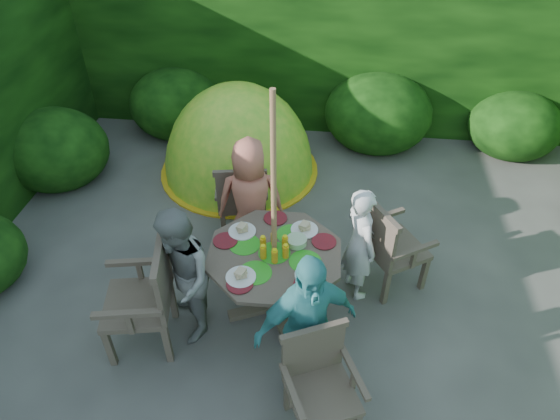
# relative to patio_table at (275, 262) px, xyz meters

# --- Properties ---
(ground) EXTENTS (60.00, 60.00, 0.00)m
(ground) POSITION_rel_patio_table_xyz_m (0.40, -0.20, -0.59)
(ground) COLOR #484540
(ground) RESTS_ON ground
(hedge_enclosure) EXTENTS (9.00, 9.00, 2.50)m
(hedge_enclosure) POSITION_rel_patio_table_xyz_m (0.40, 1.13, 0.66)
(hedge_enclosure) COLOR black
(hedge_enclosure) RESTS_ON ground
(patio_table) EXTENTS (1.60, 1.60, 0.85)m
(patio_table) POSITION_rel_patio_table_xyz_m (0.00, 0.00, 0.00)
(patio_table) COLOR #45382D
(patio_table) RESTS_ON ground
(parasol_pole) EXTENTS (0.06, 0.06, 2.20)m
(parasol_pole) POSITION_rel_patio_table_xyz_m (-0.00, -0.00, 0.51)
(parasol_pole) COLOR #93633B
(parasol_pole) RESTS_ON ground
(garden_chair_right) EXTENTS (0.71, 0.74, 0.93)m
(garden_chair_right) POSITION_rel_patio_table_xyz_m (1.00, 0.44, -0.09)
(garden_chair_right) COLOR #45382D
(garden_chair_right) RESTS_ON ground
(garden_chair_left) EXTENTS (0.64, 0.70, 1.01)m
(garden_chair_left) POSITION_rel_patio_table_xyz_m (-0.99, -0.47, -0.05)
(garden_chair_left) COLOR #45382D
(garden_chair_left) RESTS_ON ground
(garden_chair_back) EXTENTS (0.61, 0.56, 0.89)m
(garden_chair_back) POSITION_rel_patio_table_xyz_m (-0.47, 1.00, -0.12)
(garden_chair_back) COLOR #45382D
(garden_chair_back) RESTS_ON ground
(garden_chair_front) EXTENTS (0.65, 0.62, 0.85)m
(garden_chair_front) POSITION_rel_patio_table_xyz_m (0.45, -1.01, -0.14)
(garden_chair_front) COLOR #45382D
(garden_chair_front) RESTS_ON ground
(child_right) EXTENTS (0.45, 0.51, 1.18)m
(child_right) POSITION_rel_patio_table_xyz_m (0.73, 0.33, -0.00)
(child_right) COLOR silver
(child_right) RESTS_ON ground
(child_left) EXTENTS (0.72, 0.79, 1.31)m
(child_left) POSITION_rel_patio_table_xyz_m (-0.73, -0.33, 0.06)
(child_left) COLOR gray
(child_left) RESTS_ON ground
(child_back) EXTENTS (0.72, 0.54, 1.33)m
(child_back) POSITION_rel_patio_table_xyz_m (-0.33, 0.73, 0.07)
(child_back) COLOR #D36E57
(child_back) RESTS_ON ground
(child_front) EXTENTS (0.87, 0.68, 1.38)m
(child_front) POSITION_rel_patio_table_xyz_m (0.32, -0.73, 0.09)
(child_front) COLOR teal
(child_front) RESTS_ON ground
(dome_tent) EXTENTS (2.31, 2.31, 2.29)m
(dome_tent) POSITION_rel_patio_table_xyz_m (-0.74, 2.18, -0.59)
(dome_tent) COLOR #67C726
(dome_tent) RESTS_ON ground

